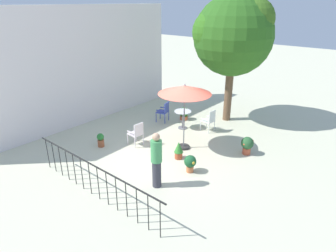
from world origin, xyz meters
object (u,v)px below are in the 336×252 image
patio_umbrella_0 (185,91)px  patio_chair_1 (164,111)px  potted_plant_1 (101,140)px  potted_plant_2 (247,144)px  potted_plant_4 (184,113)px  standing_person (156,160)px  patio_chair_0 (209,119)px  shade_tree (233,35)px  patio_chair_2 (137,133)px  potted_plant_3 (190,163)px  cafe_table_0 (183,116)px  potted_plant_0 (179,150)px

patio_umbrella_0 → patio_chair_1: size_ratio=2.70×
patio_chair_1 → potted_plant_1: size_ratio=1.72×
patio_umbrella_0 → potted_plant_2: 2.86m
potted_plant_4 → standing_person: size_ratio=0.33×
patio_chair_0 → potted_plant_4: patio_chair_0 is taller
potted_plant_1 → standing_person: 3.37m
shade_tree → potted_plant_1: bearing=158.5°
patio_chair_2 → potted_plant_3: (-0.24, -2.61, -0.18)m
patio_chair_0 → cafe_table_0: bearing=114.8°
potted_plant_3 → potted_plant_4: (3.41, 2.85, -0.04)m
patio_umbrella_0 → potted_plant_2: patio_umbrella_0 is taller
potted_plant_0 → patio_umbrella_0: bearing=25.4°
standing_person → patio_umbrella_0: bearing=19.9°
shade_tree → patio_chair_2: (-4.48, 1.19, -3.15)m
potted_plant_3 → standing_person: size_ratio=0.34×
patio_umbrella_0 → potted_plant_4: bearing=37.2°
patio_chair_1 → standing_person: size_ratio=0.53×
cafe_table_0 → potted_plant_0: size_ratio=1.24×
patio_chair_2 → potted_plant_2: bearing=-59.9°
potted_plant_0 → standing_person: (-1.69, -0.53, 0.54)m
potted_plant_2 → standing_person: (-3.47, 1.10, 0.50)m
patio_chair_1 → potted_plant_3: bearing=-128.3°
patio_umbrella_0 → patio_chair_1: (1.49, 2.22, -1.64)m
patio_chair_2 → cafe_table_0: bearing=-7.7°
patio_chair_0 → potted_plant_2: 2.26m
patio_chair_0 → potted_plant_1: bearing=148.8°
cafe_table_0 → patio_chair_2: patio_chair_2 is taller
patio_umbrella_0 → cafe_table_0: 2.44m
potted_plant_2 → patio_umbrella_0: bearing=118.0°
patio_umbrella_0 → patio_chair_0: bearing=3.7°
potted_plant_2 → potted_plant_3: bearing=159.7°
patio_chair_0 → patio_chair_2: bearing=154.8°
potted_plant_3 → standing_person: 1.38m
patio_chair_0 → potted_plant_0: size_ratio=1.47×
potted_plant_0 → potted_plant_1: 2.97m
potted_plant_2 → potted_plant_3: potted_plant_2 is taller
patio_chair_1 → potted_plant_0: size_ratio=1.44×
potted_plant_1 → potted_plant_2: potted_plant_2 is taller
patio_umbrella_0 → potted_plant_1: patio_umbrella_0 is taller
cafe_table_0 → standing_person: bearing=-152.4°
shade_tree → potted_plant_4: (-1.31, 1.44, -3.37)m
shade_tree → patio_chair_0: (-1.66, -0.14, -3.15)m
patio_chair_1 → patio_chair_0: bearing=-79.2°
potted_plant_0 → potted_plant_3: 0.92m
patio_umbrella_0 → standing_person: patio_umbrella_0 is taller
patio_umbrella_0 → potted_plant_4: patio_umbrella_0 is taller
patio_chair_2 → standing_person: size_ratio=0.54×
patio_chair_2 → potted_plant_4: bearing=4.4°
potted_plant_3 → potted_plant_0: bearing=61.1°
cafe_table_0 → patio_chair_1: patio_chair_1 is taller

